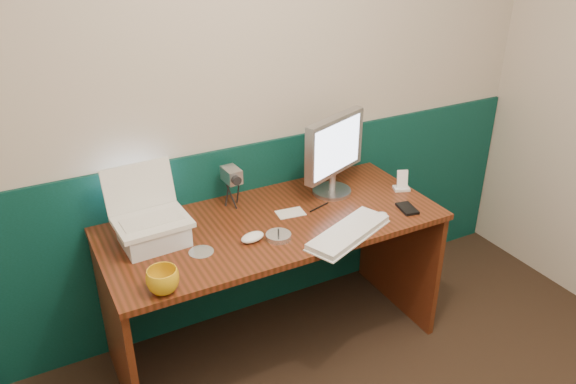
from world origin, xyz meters
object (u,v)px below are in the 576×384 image
desk (274,286)px  keyboard (349,233)px  mug (163,281)px  camcorder (232,186)px  laptop (149,198)px  monitor (333,155)px

desk → keyboard: bearing=-49.1°
mug → keyboard: bearing=0.9°
mug → camcorder: 0.73m
desk → laptop: (-0.55, 0.07, 0.60)m
keyboard → camcorder: (-0.35, 0.51, 0.09)m
laptop → monitor: monitor is taller
desk → camcorder: (-0.11, 0.23, 0.48)m
monitor → laptop: bearing=160.6°
monitor → mug: size_ratio=3.30×
desk → monitor: bearing=17.0°
laptop → keyboard: bearing=-26.9°
monitor → mug: monitor is taller
desk → mug: 0.80m
mug → laptop: bearing=79.7°
mug → monitor: bearing=22.2°
camcorder → desk: bearing=-68.1°
desk → keyboard: size_ratio=3.56×
desk → camcorder: 0.54m
desk → keyboard: (0.24, -0.28, 0.39)m
desk → laptop: bearing=172.6°
keyboard → camcorder: camcorder is taller
monitor → camcorder: monitor is taller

